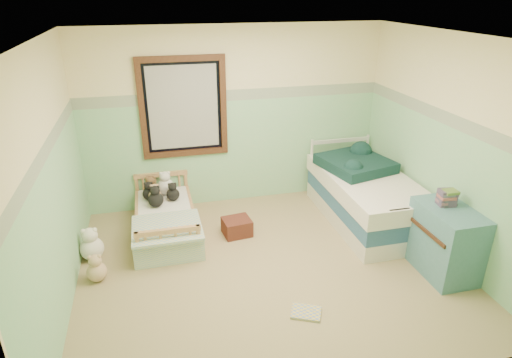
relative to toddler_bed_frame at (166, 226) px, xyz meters
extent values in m
cube|color=#917D51|center=(1.08, -1.05, -0.11)|extent=(4.20, 3.60, 0.02)
cube|color=white|center=(1.08, -1.05, 2.41)|extent=(4.20, 3.60, 0.02)
cube|color=beige|center=(1.08, 0.75, 1.15)|extent=(4.20, 0.04, 2.50)
cube|color=beige|center=(1.08, -2.85, 1.15)|extent=(4.20, 0.04, 2.50)
cube|color=beige|center=(-1.02, -1.05, 1.15)|extent=(0.04, 3.60, 2.50)
cube|color=beige|center=(3.18, -1.05, 1.15)|extent=(0.04, 3.60, 2.50)
cube|color=#82C890|center=(1.08, 0.74, 0.65)|extent=(4.20, 0.01, 1.50)
cube|color=#486449|center=(1.08, 0.74, 1.48)|extent=(4.20, 0.01, 0.15)
cube|color=black|center=(0.38, 0.71, 1.35)|extent=(1.16, 0.06, 1.36)
cube|color=beige|center=(0.38, 0.72, 1.35)|extent=(0.92, 0.01, 1.12)
cube|color=#976540|center=(0.00, 0.00, 0.00)|extent=(0.74, 1.48, 0.19)
cube|color=white|center=(0.00, 0.00, 0.16)|extent=(0.68, 1.42, 0.12)
cube|color=#7EABC0|center=(0.00, -0.46, 0.23)|extent=(0.80, 0.74, 0.03)
sphere|color=brown|center=(-0.15, 0.50, 0.31)|extent=(0.19, 0.19, 0.19)
sphere|color=silver|center=(0.05, 0.50, 0.33)|extent=(0.22, 0.22, 0.22)
sphere|color=tan|center=(-0.10, 0.28, 0.30)|extent=(0.18, 0.18, 0.18)
sphere|color=black|center=(0.13, 0.28, 0.30)|extent=(0.17, 0.17, 0.17)
sphere|color=white|center=(-0.87, -0.40, 0.04)|extent=(0.27, 0.27, 0.27)
sphere|color=tan|center=(-0.79, -0.85, 0.01)|extent=(0.21, 0.21, 0.21)
cube|color=silver|center=(2.63, -0.34, 0.01)|extent=(0.95, 1.89, 0.22)
cube|color=#2B4E7E|center=(2.63, -0.34, 0.23)|extent=(0.95, 1.89, 0.22)
cube|color=silver|center=(2.63, -0.34, 0.45)|extent=(0.99, 1.93, 0.22)
cube|color=black|center=(2.58, -0.04, 0.63)|extent=(0.98, 1.02, 0.14)
cube|color=#407479|center=(2.93, -1.60, 0.29)|extent=(0.49, 0.78, 0.78)
cube|color=brown|center=(2.93, -1.50, 0.77)|extent=(0.20, 0.16, 0.18)
cube|color=maroon|center=(0.88, -0.27, 0.01)|extent=(0.38, 0.34, 0.22)
cube|color=yellow|center=(1.23, -1.91, -0.08)|extent=(0.35, 0.32, 0.03)
sphere|color=black|center=(-0.10, 0.15, 0.31)|extent=(0.20, 0.20, 0.20)
sphere|color=black|center=(-0.18, 0.37, 0.30)|extent=(0.18, 0.18, 0.18)
camera|label=1|loc=(-0.06, -5.06, 2.83)|focal=30.64mm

